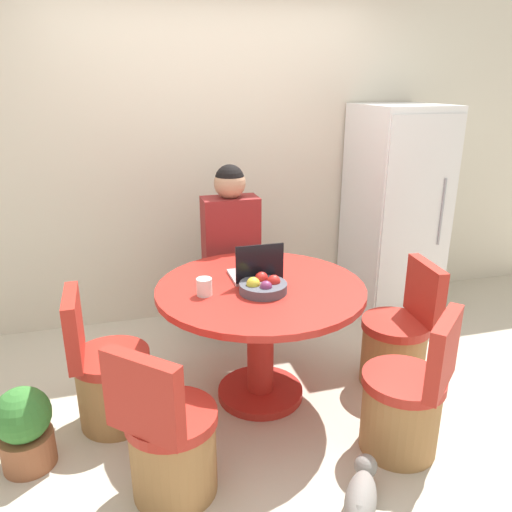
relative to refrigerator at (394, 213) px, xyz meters
The scene contains 14 objects.
ground_plane 1.97m from the refrigerator, 143.72° to the right, with size 12.00×12.00×0.00m, color beige.
wall_back 1.56m from the refrigerator, 164.22° to the left, with size 7.00×0.06×2.60m.
refrigerator is the anchor object (origin of this frame).
dining_table 1.71m from the refrigerator, 146.50° to the right, with size 1.22×1.22×0.75m.
chair_left_side 2.55m from the refrigerator, 157.77° to the right, with size 0.43×0.43×0.82m.
chair_near_right_corner 1.88m from the refrigerator, 116.82° to the right, with size 0.50×0.50×0.82m.
chair_right_side 1.28m from the refrigerator, 116.75° to the right, with size 0.44×0.43×0.82m.
chair_near_left_corner 2.63m from the refrigerator, 142.22° to the right, with size 0.50×0.50×0.82m.
person_seated 1.41m from the refrigerator, behind, with size 0.40×0.37×1.33m.
laptop 1.63m from the refrigerator, 149.62° to the right, with size 0.29×0.25×0.24m.
fruit_bowl 1.75m from the refrigerator, 144.16° to the right, with size 0.27×0.27×0.10m.
coffee_cup 2.00m from the refrigerator, 150.81° to the right, with size 0.09×0.09×0.10m.
cat 2.40m from the refrigerator, 122.21° to the right, with size 0.32×0.42×0.18m.
potted_plant 3.03m from the refrigerator, 156.43° to the right, with size 0.28×0.28×0.44m.
Camera 1 is at (-0.72, -2.45, 1.88)m, focal length 35.00 mm.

